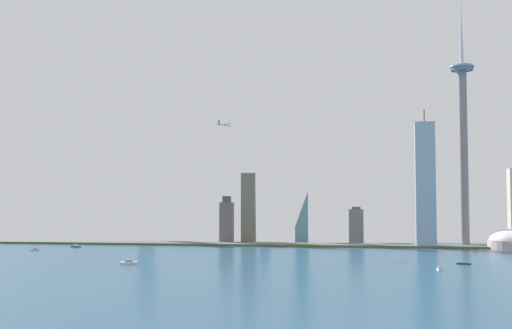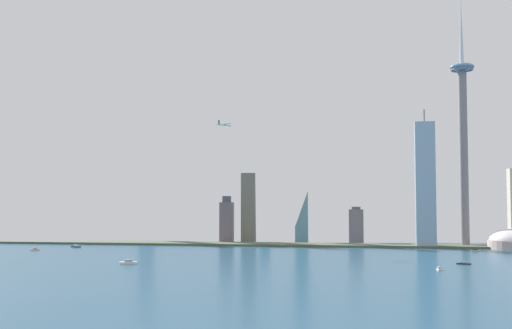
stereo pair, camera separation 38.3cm
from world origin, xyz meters
TOP-DOWN VIEW (x-y plane):
  - ground_plane at (0.00, 0.00)m, footprint 6000.00×6000.00m
  - waterfront_pier at (0.00, 412.16)m, footprint 907.50×54.63m
  - observation_tower at (266.48, 428.77)m, footprint 34.86×34.86m
  - skyscraper_0 at (-233.58, 492.58)m, footprint 23.75×13.88m
  - skyscraper_1 at (111.53, 483.96)m, footprint 22.32×23.84m
  - skyscraper_2 at (-88.17, 450.35)m, footprint 19.51×19.30m
  - skyscraper_4 at (26.29, 485.42)m, footprint 20.44×13.64m
  - skyscraper_5 at (213.45, 507.56)m, footprint 20.26×22.45m
  - skyscraper_6 at (-37.56, 516.01)m, footprint 16.85×14.11m
  - skyscraper_8 at (209.21, 400.16)m, footprint 27.49×18.94m
  - skyscraper_9 at (-55.46, 462.63)m, footprint 21.01×21.21m
  - boat_0 at (-116.95, 105.15)m, footprint 18.90×12.52m
  - boat_1 at (191.71, 94.92)m, footprint 4.06×12.37m
  - boat_2 at (-280.08, 326.94)m, footprint 17.21×12.26m
  - boat_3 at (223.49, 158.32)m, footprint 14.21×9.44m
  - boat_4 at (265.78, 343.19)m, footprint 13.53×5.04m
  - boat_5 at (-308.12, 263.70)m, footprint 7.63×13.32m
  - airplane at (-75.37, 371.97)m, footprint 24.06×22.67m

SIDE VIEW (x-z plane):
  - ground_plane at x=0.00m, z-range 0.00..0.00m
  - boat_3 at x=223.49m, z-range -0.42..2.54m
  - boat_1 at x=191.71m, z-range -0.52..3.12m
  - boat_4 at x=265.78m, z-range -0.53..3.17m
  - boat_5 at x=-308.12m, z-range -2.41..5.10m
  - boat_2 at x=-280.08m, z-range -0.45..3.15m
  - waterfront_pier at x=0.00m, z-range 0.00..3.16m
  - boat_0 at x=-116.95m, z-range -0.62..4.11m
  - skyscraper_1 at x=111.53m, z-range -1.28..55.61m
  - skyscraper_6 at x=-37.56m, z-range 0.00..59.50m
  - skyscraper_2 at x=-88.17m, z-range -2.96..70.58m
  - skyscraper_9 at x=-55.46m, z-range -12.59..122.48m
  - skyscraper_0 at x=-233.58m, z-range 0.00..122.55m
  - skyscraper_4 at x=26.29m, z-range 0.00..138.65m
  - skyscraper_8 at x=209.21m, z-range -9.02..186.56m
  - skyscraper_5 at x=213.45m, z-range 0.00..178.97m
  - airplane at x=-75.37m, z-range 172.55..179.79m
  - observation_tower at x=266.48m, z-range -6.10..362.33m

